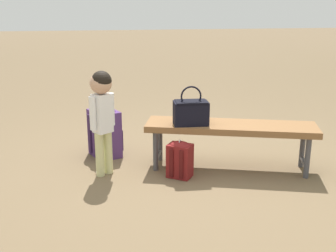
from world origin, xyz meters
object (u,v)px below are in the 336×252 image
(child_standing, at_px, (102,107))
(backpack_small, at_px, (180,158))
(handbag, at_px, (191,112))
(backpack_large, at_px, (105,130))
(park_bench, at_px, (231,130))

(child_standing, relative_size, backpack_small, 2.71)
(backpack_small, bearing_deg, child_standing, -13.72)
(handbag, bearing_deg, backpack_small, 51.23)
(child_standing, height_order, backpack_large, child_standing)
(park_bench, xyz_separation_m, backpack_small, (0.51, 0.13, -0.21))
(handbag, height_order, child_standing, child_standing)
(handbag, height_order, backpack_small, handbag)
(park_bench, xyz_separation_m, handbag, (0.38, -0.04, 0.18))
(handbag, xyz_separation_m, backpack_large, (0.80, -0.51, -0.30))
(park_bench, bearing_deg, child_standing, -1.89)
(park_bench, distance_m, backpack_large, 1.31)
(handbag, bearing_deg, child_standing, -0.18)
(backpack_small, bearing_deg, park_bench, -165.95)
(park_bench, bearing_deg, handbag, -5.55)
(child_standing, bearing_deg, park_bench, 178.11)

